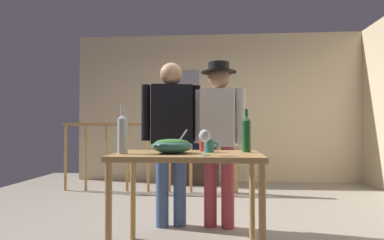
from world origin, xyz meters
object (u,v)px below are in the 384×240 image
Objects in this scene: serving_table at (188,165)px; wine_bottle_green at (246,134)px; salad_bowl at (172,145)px; wine_glass at (205,137)px; person_standing_left at (171,128)px; mug_teal at (210,146)px; framed_picture at (184,90)px; mug_red at (204,147)px; stair_railing at (173,149)px; person_standing_right at (219,129)px; tv_console at (194,172)px; flat_screen_tv at (193,147)px; wine_bottle_clear at (123,133)px.

serving_table is 0.55m from wine_bottle_green.
salad_bowl is 1.69× the size of wine_glass.
person_standing_left is (-0.71, 0.61, 0.04)m from wine_bottle_green.
framed_picture is at bearing 99.39° from mug_teal.
stair_railing is at bearing 104.17° from mug_red.
mug_teal is 0.07× the size of person_standing_right.
tv_console is at bearing 71.58° from stair_railing.
wine_bottle_green is 3.27× the size of mug_teal.
mug_red is at bearing 110.81° from person_standing_left.
tv_console is 3.38m from serving_table.
wine_bottle_green reaches higher than mug_teal.
person_standing_left is (0.17, -2.87, -0.73)m from framed_picture.
mug_teal is 0.80m from person_standing_left.
person_standing_left reaches higher than tv_console.
wine_bottle_green is 3.07× the size of mug_red.
framed_picture is 6.07× the size of mug_red.
stair_railing is 1.83m from person_standing_left.
person_standing_right is (0.45, -2.55, 0.33)m from flat_screen_tv.
tv_console is 3.65m from wine_glass.
mug_red is (0.32, -3.13, 0.63)m from tv_console.
stair_railing is at bearing -55.26° from person_standing_right.
wine_glass is (0.14, -0.23, 0.23)m from serving_table.
framed_picture is 1.98× the size of wine_bottle_green.
wine_bottle_green is at bearing 126.41° from person_standing_left.
mug_teal is 0.69m from person_standing_right.
tv_console is 0.44m from flat_screen_tv.
mug_teal reaches higher than serving_table.
wine_bottle_green is 0.21× the size of person_standing_right.
wine_bottle_clear is at bearing 62.21° from person_standing_right.
serving_table is (0.20, -3.34, 0.49)m from tv_console.
flat_screen_tv is (0.21, -0.32, -1.07)m from framed_picture.
wine_glass is at bearing -87.46° from mug_red.
mug_teal is (0.05, -0.12, 0.01)m from mug_red.
flat_screen_tv is 0.30× the size of person_standing_right.
stair_railing is at bearing -108.42° from tv_console.
wine_glass is at bearing -95.36° from mug_teal.
mug_teal reaches higher than mug_red.
wine_bottle_green is at bearing -78.08° from tv_console.
framed_picture is 3.73× the size of wine_glass.
tv_console is at bearing 96.54° from mug_teal.
mug_teal is (0.29, 0.12, -0.01)m from salad_bowl.
wine_bottle_clear is at bearing -90.68° from stair_railing.
framed_picture is 2.97m from person_standing_left.
person_standing_left is at bearing 123.77° from mug_red.
tv_console is at bearing -67.18° from person_standing_right.
flat_screen_tv is 3.35m from salad_bowl.
serving_table is 0.24m from mug_teal.
person_standing_left reaches higher than wine_glass.
serving_table is (0.47, -2.54, 0.04)m from stair_railing.
stair_railing is 2.54m from mug_teal.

